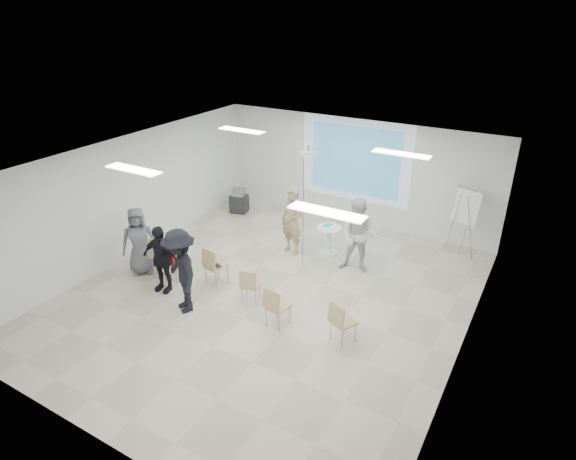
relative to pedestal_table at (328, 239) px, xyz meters
The scene contains 30 objects.
floor 2.43m from the pedestal_table, 96.40° to the right, with size 8.00×9.00×0.10m, color beige.
ceiling 3.54m from the pedestal_table, 96.40° to the right, with size 8.00×9.00×0.10m, color white.
wall_back 2.45m from the pedestal_table, 96.94° to the left, with size 8.00×0.10×3.00m, color silver.
wall_left 5.04m from the pedestal_table, 151.24° to the right, with size 0.10×9.00×3.00m, color silver.
wall_right 4.59m from the pedestal_table, 32.04° to the right, with size 0.10×9.00×3.00m, color silver.
projection_halo 2.56m from the pedestal_table, 97.15° to the left, with size 3.20×0.01×2.30m, color silver.
projection_image 2.55m from the pedestal_table, 97.20° to the left, with size 2.60×0.01×1.90m, color teal.
pedestal_table is the anchor object (origin of this frame).
player_left 1.08m from the pedestal_table, 155.77° to the right, with size 0.72×0.49×1.97m, color tan.
player_right 1.19m from the pedestal_table, 23.30° to the right, with size 0.97×0.77×2.01m, color silver.
controller_left 1.10m from the pedestal_table, 169.02° to the right, with size 0.04×0.13×0.04m, color silver.
controller_right 1.22m from the pedestal_table, 11.69° to the right, with size 0.04×0.13×0.04m, color white.
chair_far_left 4.10m from the pedestal_table, 134.53° to the right, with size 0.47×0.50×0.98m.
chair_left_mid 3.83m from the pedestal_table, 130.45° to the right, with size 0.49×0.52×0.90m.
chair_left_inner 3.06m from the pedestal_table, 120.73° to the right, with size 0.51×0.54×0.92m.
chair_center 2.85m from the pedestal_table, 99.58° to the right, with size 0.47×0.49×0.80m.
chair_right_inner 3.29m from the pedestal_table, 82.49° to the right, with size 0.47×0.50×0.87m.
chair_right_far 3.51m from the pedestal_table, 60.68° to the right, with size 0.54×0.56×0.86m.
red_jacket 3.94m from the pedestal_table, 128.95° to the right, with size 0.39×0.09×0.37m, color #A11713.
laptop 2.97m from the pedestal_table, 121.45° to the right, with size 0.34×0.25×0.03m, color black.
audience_left 4.15m from the pedestal_table, 126.00° to the right, with size 1.03×0.62×1.77m, color black.
audience_mid 4.04m from the pedestal_table, 112.42° to the right, with size 1.33×0.73×2.06m, color black.
audience_outer 4.57m from the pedestal_table, 138.64° to the right, with size 0.89×0.59×1.82m, color slate.
flipchart_easel 3.44m from the pedestal_table, 29.80° to the left, with size 0.73×0.58×1.78m.
av_cart 3.67m from the pedestal_table, 162.95° to the left, with size 0.59×0.52×0.75m.
ceiling_projector 2.43m from the pedestal_table, 100.75° to the right, with size 0.30×0.25×3.00m.
fluor_panel_nw 3.43m from the pedestal_table, behind, with size 1.20×0.30×0.02m, color white.
fluor_panel_ne 3.10m from the pedestal_table, 11.99° to the right, with size 1.20×0.30×0.02m, color white.
fluor_panel_sw 5.15m from the pedestal_table, 120.36° to the right, with size 1.20×0.30×0.02m, color white.
fluor_panel_se 4.94m from the pedestal_table, 65.85° to the right, with size 1.20×0.30×0.02m, color white.
Camera 1 is at (4.79, -7.48, 5.80)m, focal length 30.00 mm.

